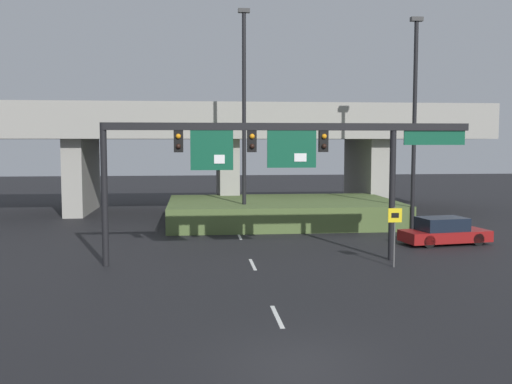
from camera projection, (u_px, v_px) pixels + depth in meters
ground_plane at (298, 362)px, 14.62m from camera, size 160.00×160.00×0.00m
lane_markings at (245, 249)px, 29.97m from camera, size 0.14×41.41×0.01m
signal_gantry at (276, 150)px, 26.14m from camera, size 16.23×0.44×6.16m
speed_limit_sign at (395, 228)px, 25.42m from camera, size 0.60×0.11×2.59m
highway_light_pole_near at (244, 114)px, 36.26m from camera, size 0.70×0.36×13.27m
highway_light_pole_far at (414, 120)px, 34.84m from camera, size 0.70×0.36×12.48m
overpass_bridge at (227, 138)px, 46.07m from camera, size 38.75×9.95×8.09m
grass_embankment at (282, 212)px, 39.26m from camera, size 14.71×9.26×1.50m
parked_sedan_near_right at (444, 232)px, 31.22m from camera, size 4.77×2.49×1.41m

